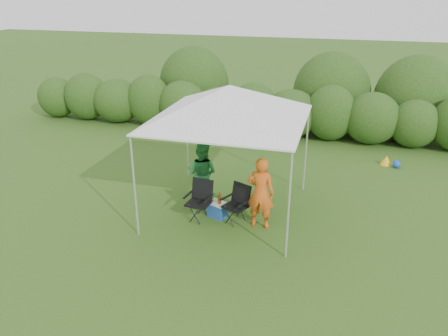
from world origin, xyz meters
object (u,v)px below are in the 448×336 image
(chair_right, at_px, (238,201))
(chair_left, at_px, (200,197))
(cooler, at_px, (218,209))
(canopy, at_px, (229,103))
(man, at_px, (261,193))
(woman, at_px, (202,174))

(chair_right, xyz_separation_m, chair_left, (-0.81, -0.09, 0.02))
(chair_left, relative_size, cooler, 1.78)
(canopy, bearing_deg, man, -32.68)
(man, bearing_deg, canopy, -29.72)
(canopy, xyz_separation_m, woman, (-0.67, 0.15, -1.72))
(canopy, height_order, chair_right, canopy)
(chair_left, bearing_deg, canopy, 52.50)
(canopy, xyz_separation_m, man, (0.81, -0.52, -1.69))
(cooler, bearing_deg, chair_left, -137.85)
(chair_left, bearing_deg, man, 6.95)
(chair_right, distance_m, man, 0.60)
(woman, bearing_deg, man, 162.46)
(chair_left, bearing_deg, woman, 111.75)
(man, bearing_deg, woman, -21.21)
(chair_right, bearing_deg, woman, 174.85)
(chair_left, relative_size, man, 0.56)
(chair_left, height_order, man, man)
(chair_left, xyz_separation_m, man, (1.31, -0.01, 0.28))
(chair_left, height_order, cooler, chair_left)
(man, bearing_deg, chair_right, -8.58)
(canopy, bearing_deg, woman, 167.74)
(chair_right, xyz_separation_m, cooler, (-0.46, 0.05, -0.29))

